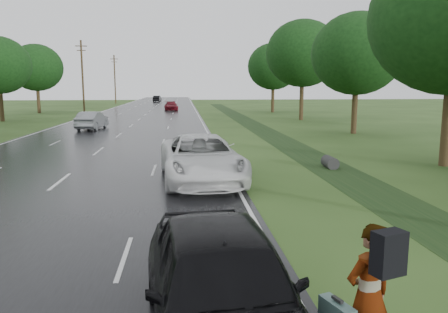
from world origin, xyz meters
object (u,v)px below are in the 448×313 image
white_pickup (201,158)px  silver_sedan (92,120)px  pedestrian (368,295)px  dark_sedan (222,286)px

white_pickup → silver_sedan: bearing=107.0°
pedestrian → white_pickup: (-1.68, 11.62, -0.09)m
white_pickup → pedestrian: bearing=-86.2°
pedestrian → white_pickup: 11.75m
white_pickup → dark_sedan: (-0.18, -11.00, -0.00)m
white_pickup → dark_sedan: size_ratio=1.23×
white_pickup → silver_sedan: (-8.41, 21.36, -0.13)m
pedestrian → dark_sedan: bearing=-37.8°
dark_sedan → silver_sedan: (-8.23, 32.35, -0.13)m
pedestrian → dark_sedan: 1.97m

